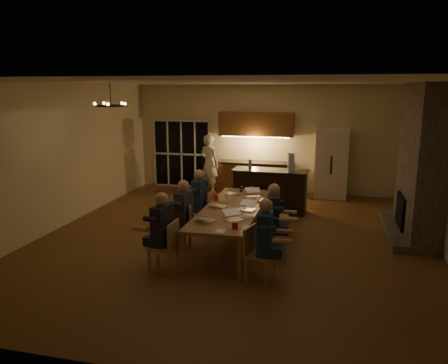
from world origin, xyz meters
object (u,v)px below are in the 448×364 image
mug_back (227,196)px  bar_blender (291,162)px  can_cola (241,189)px  laptop_d (246,205)px  chair_right_mid (274,234)px  laptop_b (234,214)px  bar_island (270,191)px  person_left_far (199,201)px  laptop_c (218,201)px  redcup_mid (216,198)px  can_silver (227,213)px  redcup_near (235,226)px  plate_near (247,217)px  chair_left_far (202,211)px  standing_person (209,164)px  person_right_mid (273,220)px  plate_left (205,219)px  dining_table (232,225)px  chandelier (111,106)px  laptop_a (206,215)px  laptop_f (253,192)px  mug_mid (245,199)px  chair_right_near (261,255)px  chair_left_near (163,246)px  person_left_mid (184,215)px  mug_front (224,211)px  laptop_e (233,189)px  plate_far (261,200)px  person_right_near (265,240)px  chair_left_mid (180,227)px  redcup_far (251,189)px  bar_bottle (250,164)px  person_left_near (162,232)px  refrigerator (331,163)px  chair_right_far (279,217)px

mug_back → bar_blender: 2.14m
can_cola → laptop_d: bearing=-74.6°
chair_right_mid → laptop_b: (-0.69, -0.30, 0.42)m
bar_island → person_left_far: size_ratio=1.37×
laptop_b → laptop_c: (-0.51, 0.85, 0.00)m
redcup_mid → can_silver: same height
redcup_near → plate_near: 0.73m
chair_left_far → chair_right_mid: 2.09m
standing_person → mug_back: 3.60m
person_right_mid → plate_left: (-1.19, -0.49, 0.07)m
dining_table → laptop_c: size_ratio=10.47×
chandelier → laptop_a: size_ratio=1.99×
chandelier → redcup_mid: chandelier is taller
chair_right_mid → can_cola: size_ratio=7.42×
chair_left_far → redcup_mid: chair_left_far is taller
redcup_near → plate_near: bearing=84.7°
laptop_f → bar_blender: 1.65m
person_right_mid → standing_person: 5.19m
chair_right_mid → mug_mid: bearing=18.3°
chair_right_near → laptop_f: 2.68m
laptop_d → chair_left_near: bearing=-115.3°
person_left_mid → mug_front: bearing=105.0°
laptop_e → chandelier: bearing=14.8°
chair_left_far → plate_far: size_ratio=3.54×
chair_left_near → chair_right_near: (1.69, 0.02, 0.00)m
person_right_near → person_right_mid: same height
laptop_a → laptop_d: 1.04m
chair_left_mid → laptop_d: (1.23, 0.42, 0.42)m
redcup_far → can_silver: bearing=-92.5°
bar_island → mug_front: size_ratio=18.86×
plate_near → plate_left: same height
chair_right_near → laptop_d: bearing=33.9°
dining_table → person_left_mid: (-0.83, -0.55, 0.31)m
chair_right_mid → laptop_f: bearing=6.8°
chandelier → bar_bottle: 3.98m
mug_mid → bar_bottle: size_ratio=0.42×
laptop_e → plate_left: 2.06m
chandelier → dining_table: bearing=8.1°
chair_right_near → can_silver: size_ratio=7.42×
redcup_far → plate_far: 0.78m
laptop_a → bar_blender: 3.64m
laptop_b → person_left_near: bearing=176.6°
person_left_far → mug_back: 0.61m
plate_left → person_left_mid: bearing=143.1°
redcup_mid → bar_island: bearing=66.9°
chair_left_mid → refrigerator: bearing=133.9°
refrigerator → redcup_mid: 4.58m
person_left_far → chair_right_far: bearing=94.8°
bar_bottle → bar_blender: (1.04, -0.14, 0.10)m
laptop_f → plate_far: bearing=-70.1°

